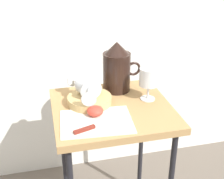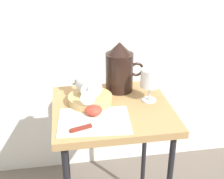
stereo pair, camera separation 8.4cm
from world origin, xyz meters
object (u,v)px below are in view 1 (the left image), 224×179
wine_glass_tipped_near (87,87)px  basket_tray (90,100)px  apple_half_left (95,111)px  pitcher (117,71)px  knife (95,126)px  wine_glass_upright (149,79)px  wine_glass_tipped_far (90,89)px  table (112,123)px

wine_glass_tipped_near → basket_tray: bearing=-75.3°
basket_tray → apple_half_left: apple_half_left is taller
pitcher → knife: size_ratio=0.99×
basket_tray → apple_half_left: (0.00, -0.10, 0.00)m
wine_glass_upright → apple_half_left: wine_glass_upright is taller
wine_glass_tipped_near → wine_glass_tipped_far: bearing=-69.9°
pitcher → wine_glass_tipped_near: size_ratio=1.40×
pitcher → knife: bearing=-118.3°
table → pitcher: (0.06, 0.15, 0.18)m
wine_glass_tipped_near → wine_glass_tipped_far: size_ratio=1.08×
knife → wine_glass_tipped_far: bearing=84.9°
wine_glass_tipped_far → knife: bearing=-95.1°
table → basket_tray: 0.14m
knife → table: bearing=55.3°
basket_tray → wine_glass_tipped_far: 0.05m
wine_glass_upright → apple_half_left: size_ratio=2.20×
wine_glass_tipped_far → apple_half_left: size_ratio=2.30×
table → wine_glass_tipped_near: wine_glass_tipped_near is taller
wine_glass_tipped_near → knife: 0.22m
basket_tray → knife: bearing=-94.4°
pitcher → wine_glass_upright: bearing=-49.0°
apple_half_left → table: bearing=34.9°
basket_tray → wine_glass_upright: wine_glass_upright is taller
basket_tray → apple_half_left: size_ratio=2.83×
table → pitcher: pitcher is taller
pitcher → apple_half_left: bearing=-124.0°
basket_tray → wine_glass_tipped_near: (-0.00, 0.02, 0.05)m
table → apple_half_left: apple_half_left is taller
wine_glass_tipped_near → apple_half_left: (0.01, -0.12, -0.05)m
table → basket_tray: basket_tray is taller
wine_glass_tipped_near → knife: wine_glass_tipped_near is taller
table → knife: (-0.10, -0.15, 0.09)m
basket_tray → wine_glass_tipped_near: bearing=104.7°
pitcher → wine_glass_upright: pitcher is taller
basket_tray → wine_glass_tipped_far: size_ratio=1.23×
wine_glass_upright → wine_glass_tipped_near: (-0.26, 0.04, -0.03)m
wine_glass_tipped_far → table: bearing=-28.2°
wine_glass_tipped_near → apple_half_left: wine_glass_tipped_near is taller
knife → apple_half_left: bearing=77.8°
basket_tray → wine_glass_tipped_near: 0.06m
pitcher → wine_glass_tipped_far: pitcher is taller
wine_glass_upright → knife: 0.34m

